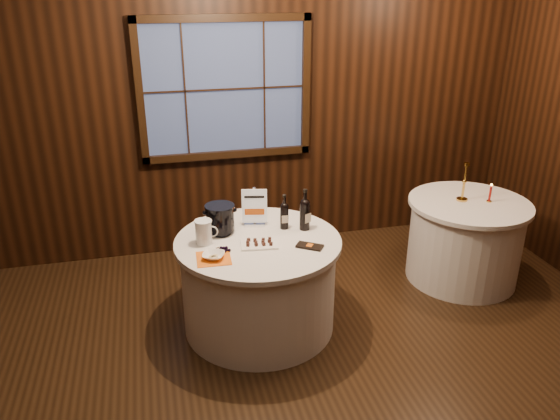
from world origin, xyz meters
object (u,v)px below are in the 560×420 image
object	(u,v)px
port_bottle_right	(305,212)
brass_candlestick	(464,187)
red_candle	(490,195)
port_bottle_left	(284,214)
sign_stand	(255,213)
glass_pitcher	(204,232)
ice_bucket	(220,219)
side_table	(464,240)
chocolate_plate	(259,243)
grape_bunch	(224,249)
cracker_bowl	(213,256)
chocolate_box	(310,246)
main_table	(259,283)

from	to	relation	value
port_bottle_right	brass_candlestick	bearing A→B (deg)	-14.60
red_candle	port_bottle_left	bearing A→B (deg)	-176.94
red_candle	port_bottle_right	bearing A→B (deg)	-174.89
sign_stand	red_candle	bearing A→B (deg)	11.89
glass_pitcher	ice_bucket	bearing A→B (deg)	58.27
side_table	port_bottle_right	distance (m)	1.70
chocolate_plate	red_candle	bearing A→B (deg)	9.22
port_bottle_left	side_table	bearing A→B (deg)	9.72
grape_bunch	cracker_bowl	distance (m)	0.13
glass_pitcher	chocolate_plate	bearing A→B (deg)	-5.93
chocolate_plate	brass_candlestick	size ratio (longest dim) A/B	0.83
chocolate_box	red_candle	distance (m)	1.87
ice_bucket	brass_candlestick	distance (m)	2.21
main_table	brass_candlestick	bearing A→B (deg)	10.12
main_table	grape_bunch	bearing A→B (deg)	-155.62
side_table	grape_bunch	size ratio (longest dim) A/B	6.86
grape_bunch	chocolate_plate	bearing A→B (deg)	6.29
main_table	red_candle	world-z (taller)	red_candle
sign_stand	ice_bucket	xyz separation A→B (m)	(-0.29, -0.08, 0.01)
sign_stand	glass_pitcher	distance (m)	0.49
side_table	port_bottle_left	bearing A→B (deg)	-175.17
main_table	chocolate_box	bearing A→B (deg)	-32.23
port_bottle_right	chocolate_plate	distance (m)	0.47
glass_pitcher	cracker_bowl	distance (m)	0.27
port_bottle_left	port_bottle_right	size ratio (longest dim) A/B	0.85
side_table	port_bottle_left	xyz separation A→B (m)	(-1.75, -0.15, 0.51)
ice_bucket	cracker_bowl	bearing A→B (deg)	-105.01
ice_bucket	cracker_bowl	size ratio (longest dim) A/B	1.52
cracker_bowl	brass_candlestick	xyz separation A→B (m)	(2.31, 0.57, 0.10)
side_table	port_bottle_right	size ratio (longest dim) A/B	3.20
port_bottle_right	main_table	bearing A→B (deg)	169.85
port_bottle_right	red_candle	xyz separation A→B (m)	(1.76, 0.16, -0.08)
port_bottle_right	grape_bunch	size ratio (longest dim) A/B	2.15
ice_bucket	port_bottle_right	bearing A→B (deg)	-7.20
brass_candlestick	red_candle	distance (m)	0.24
port_bottle_left	grape_bunch	xyz separation A→B (m)	(-0.53, -0.28, -0.11)
side_table	red_candle	world-z (taller)	red_candle
chocolate_box	port_bottle_right	bearing A→B (deg)	114.98
chocolate_box	cracker_bowl	size ratio (longest dim) A/B	1.26
glass_pitcher	brass_candlestick	bearing A→B (deg)	19.77
chocolate_box	brass_candlestick	size ratio (longest dim) A/B	0.55
sign_stand	chocolate_plate	xyz separation A→B (m)	(-0.04, -0.36, -0.09)
port_bottle_right	glass_pitcher	bearing A→B (deg)	160.98
brass_candlestick	red_candle	size ratio (longest dim) A/B	2.04
chocolate_box	cracker_bowl	distance (m)	0.72
sign_stand	red_candle	world-z (taller)	sign_stand
brass_candlestick	chocolate_box	bearing A→B (deg)	-160.51
port_bottle_left	ice_bucket	bearing A→B (deg)	-178.26
ice_bucket	cracker_bowl	xyz separation A→B (m)	(-0.11, -0.41, -0.10)
main_table	brass_candlestick	size ratio (longest dim) A/B	3.62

